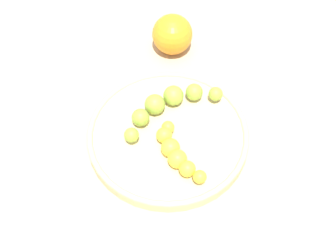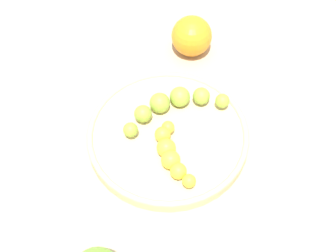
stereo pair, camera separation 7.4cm
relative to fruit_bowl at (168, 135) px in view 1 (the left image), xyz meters
The scene contains 5 objects.
ground_plane 0.01m from the fruit_bowl, ahead, with size 2.40×2.40×0.00m, color tan.
fruit_bowl is the anchor object (origin of this frame).
banana_yellow 0.05m from the fruit_bowl, 37.33° to the left, with size 0.09×0.10×0.03m.
banana_green 0.05m from the fruit_bowl, 156.23° to the right, with size 0.15×0.12×0.03m.
orange_fruit 0.21m from the fruit_bowl, 160.18° to the right, with size 0.08×0.08×0.08m, color orange.
Camera 1 is at (0.40, 0.16, 0.64)m, focal length 49.29 mm.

